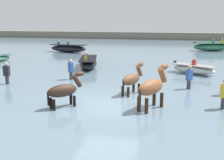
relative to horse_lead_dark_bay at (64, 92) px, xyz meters
The scene contains 14 objects.
ground_plane 2.09m from the horse_lead_dark_bay, 25.05° to the left, with size 120.00×120.00×0.00m, color #84755B.
water_surface 10.91m from the horse_lead_dark_bay, 81.42° to the left, with size 90.00×90.00×0.42m, color slate.
horse_lead_dark_bay is the anchor object (origin of this frame).
horse_trailing_chestnut 3.50m from the horse_lead_dark_bay, ahead, with size 1.27×1.87×2.13m.
horse_flank_bay 3.46m from the horse_lead_dark_bay, 47.19° to the left, with size 1.00×1.66×1.85m.
boat_near_port 9.20m from the horse_lead_dark_bay, 101.43° to the left, with size 2.14×4.13×1.18m.
boat_distant_east 23.91m from the horse_lead_dark_bay, 69.50° to the left, with size 4.35×2.40×1.35m.
boat_mid_outer 19.00m from the horse_lead_dark_bay, 110.99° to the left, with size 4.26×1.87×1.26m.
boat_mid_channel 10.01m from the horse_lead_dark_bay, 56.47° to the left, with size 2.97×2.25×1.06m.
person_spectator_far 5.55m from the horse_lead_dark_bay, 145.97° to the left, with size 0.33×0.21×1.63m.
person_wading_mid 5.22m from the horse_lead_dark_bay, 107.99° to the left, with size 0.38×0.35×1.63m.
person_onlooker_left 6.52m from the horse_lead_dark_bay, 39.51° to the left, with size 0.36×0.37×1.63m.
person_onlooker_right 6.33m from the horse_lead_dark_bay, 10.86° to the left, with size 0.33×0.22×1.63m.
far_shoreline 39.11m from the horse_lead_dark_bay, 87.62° to the left, with size 80.00×2.40×1.64m, color #706B5B.
Camera 1 is at (2.56, -10.64, 3.90)m, focal length 43.98 mm.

